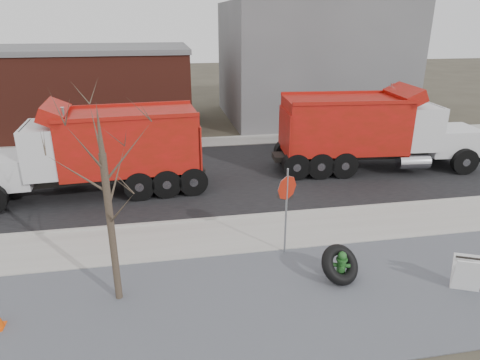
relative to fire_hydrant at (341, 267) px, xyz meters
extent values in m
plane|color=#383328|center=(-2.89, 2.82, -0.40)|extent=(120.00, 120.00, 0.00)
cube|color=slate|center=(-2.89, -0.68, -0.39)|extent=(60.00, 5.00, 0.03)
cube|color=#9E9B93|center=(-2.89, 3.07, -0.37)|extent=(60.00, 2.50, 0.06)
cube|color=#9E9B93|center=(-2.89, 4.37, -0.35)|extent=(60.00, 0.15, 0.11)
cube|color=black|center=(-2.89, 9.12, -0.39)|extent=(60.00, 9.40, 0.02)
cube|color=#9E9B93|center=(-2.89, 14.82, -0.37)|extent=(60.00, 2.00, 0.06)
cube|color=slate|center=(6.11, 20.82, 3.60)|extent=(12.00, 10.00, 8.00)
cube|color=maroon|center=(-12.89, 19.82, 2.10)|extent=(20.00, 8.00, 5.00)
cube|color=slate|center=(-12.89, 19.82, 4.75)|extent=(20.20, 8.20, 0.30)
cylinder|color=#382D23|center=(-6.09, 0.22, 1.60)|extent=(0.18, 0.18, 4.00)
cone|color=#382D23|center=(-6.09, 0.22, 4.20)|extent=(0.14, 0.14, 1.20)
cylinder|color=#2C6426|center=(0.00, 0.01, -0.37)|extent=(0.47, 0.47, 0.06)
cylinder|color=#2C6426|center=(0.00, 0.01, -0.05)|extent=(0.24, 0.24, 0.64)
cylinder|color=#2C6426|center=(0.00, 0.01, 0.23)|extent=(0.32, 0.32, 0.05)
sphere|color=#2C6426|center=(0.00, 0.01, 0.34)|extent=(0.25, 0.25, 0.25)
cylinder|color=#2C6426|center=(0.00, 0.01, 0.45)|extent=(0.05, 0.05, 0.06)
cylinder|color=#2C6426|center=(-0.17, 0.07, 0.04)|extent=(0.16, 0.15, 0.12)
cylinder|color=#2C6426|center=(0.17, -0.05, 0.04)|extent=(0.16, 0.15, 0.12)
cylinder|color=#2C6426|center=(-0.06, -0.16, 0.02)|extent=(0.19, 0.17, 0.16)
torus|color=black|center=(-0.07, -0.05, 0.11)|extent=(1.44, 1.35, 1.09)
cylinder|color=gray|center=(-1.15, 1.69, 1.00)|extent=(0.06, 0.06, 2.81)
cylinder|color=#A81D0C|center=(-1.15, 1.69, 1.81)|extent=(0.68, 0.40, 0.76)
cube|color=white|center=(3.04, -1.23, 0.12)|extent=(0.76, 0.52, 0.99)
cube|color=white|center=(3.13, -1.04, 0.12)|extent=(0.76, 0.52, 0.99)
cube|color=black|center=(3.08, -1.13, 0.61)|extent=(0.68, 0.34, 0.04)
cube|color=black|center=(5.15, 8.71, 0.33)|extent=(9.57, 1.82, 0.25)
cube|color=silver|center=(9.04, 8.36, 0.95)|extent=(2.63, 2.38, 1.23)
cube|color=silver|center=(10.11, 8.27, 0.95)|extent=(0.23, 1.95, 1.11)
cube|color=silver|center=(7.15, 8.53, 1.73)|extent=(2.00, 2.71, 2.00)
cube|color=black|center=(7.90, 8.46, 2.29)|extent=(0.25, 2.22, 0.89)
cube|color=#B7100F|center=(3.70, 8.84, 1.84)|extent=(5.79, 3.16, 2.45)
cylinder|color=silver|center=(6.40, 9.66, 2.23)|extent=(0.17, 0.17, 2.67)
cylinder|color=black|center=(9.35, 9.54, 0.23)|extent=(1.25, 0.44, 1.23)
cylinder|color=black|center=(9.14, 7.15, 0.23)|extent=(1.25, 0.44, 1.23)
cylinder|color=black|center=(2.47, 10.02, 0.23)|extent=(1.25, 0.44, 1.23)
cylinder|color=black|center=(2.28, 7.89, 0.23)|extent=(1.25, 0.44, 1.23)
cube|color=black|center=(-7.46, 7.82, 0.32)|extent=(8.94, 1.51, 0.24)
cube|color=silver|center=(-11.04, 7.60, 0.92)|extent=(2.53, 2.27, 1.20)
cube|color=silver|center=(-9.14, 7.72, 1.69)|extent=(1.90, 2.61, 1.96)
cube|color=black|center=(-9.89, 7.67, 2.23)|extent=(0.19, 2.18, 0.87)
cube|color=#B7100F|center=(-6.05, 7.91, 1.80)|extent=(5.60, 2.95, 2.40)
cylinder|color=silver|center=(-8.23, 6.74, 2.18)|extent=(0.16, 0.16, 2.61)
cylinder|color=black|center=(-11.31, 8.76, 0.22)|extent=(1.22, 0.40, 1.20)
cylinder|color=black|center=(-4.68, 6.95, 0.22)|extent=(1.22, 0.40, 1.20)
cylinder|color=black|center=(-4.81, 9.04, 0.22)|extent=(1.22, 0.40, 1.20)
camera|label=1|loc=(-4.66, -9.64, 6.52)|focal=32.00mm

